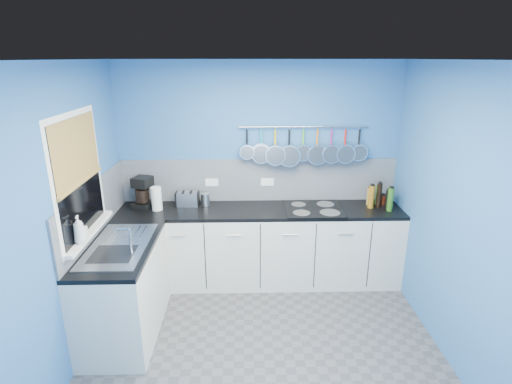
{
  "coord_description": "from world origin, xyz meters",
  "views": [
    {
      "loc": [
        -0.14,
        -3.02,
        2.52
      ],
      "look_at": [
        -0.05,
        0.75,
        1.25
      ],
      "focal_mm": 28.19,
      "sensor_mm": 36.0,
      "label": 1
    }
  ],
  "objects_px": {
    "soap_bottle_a": "(79,230)",
    "canister": "(205,199)",
    "soap_bottle_b": "(82,231)",
    "coffee_maker": "(143,193)",
    "hob": "(314,209)",
    "paper_towel": "(157,199)",
    "toaster": "(187,199)"
  },
  "relations": [
    {
      "from": "soap_bottle_b",
      "to": "canister",
      "type": "xyz_separation_m",
      "value": [
        0.91,
        1.23,
        -0.16
      ]
    },
    {
      "from": "soap_bottle_a",
      "to": "coffee_maker",
      "type": "bearing_deg",
      "value": 79.62
    },
    {
      "from": "canister",
      "to": "hob",
      "type": "xyz_separation_m",
      "value": [
        1.23,
        -0.16,
        -0.06
      ]
    },
    {
      "from": "hob",
      "to": "paper_towel",
      "type": "bearing_deg",
      "value": 179.05
    },
    {
      "from": "toaster",
      "to": "canister",
      "type": "xyz_separation_m",
      "value": [
        0.2,
        0.01,
        -0.01
      ]
    },
    {
      "from": "soap_bottle_a",
      "to": "hob",
      "type": "bearing_deg",
      "value": 27.48
    },
    {
      "from": "canister",
      "to": "hob",
      "type": "distance_m",
      "value": 1.24
    },
    {
      "from": "soap_bottle_a",
      "to": "canister",
      "type": "bearing_deg",
      "value": 54.42
    },
    {
      "from": "canister",
      "to": "coffee_maker",
      "type": "bearing_deg",
      "value": -175.02
    },
    {
      "from": "paper_towel",
      "to": "canister",
      "type": "height_order",
      "value": "paper_towel"
    },
    {
      "from": "paper_towel",
      "to": "hob",
      "type": "distance_m",
      "value": 1.76
    },
    {
      "from": "soap_bottle_b",
      "to": "paper_towel",
      "type": "distance_m",
      "value": 1.16
    },
    {
      "from": "soap_bottle_b",
      "to": "canister",
      "type": "bearing_deg",
      "value": 53.37
    },
    {
      "from": "soap_bottle_a",
      "to": "canister",
      "type": "xyz_separation_m",
      "value": [
        0.91,
        1.28,
        -0.2
      ]
    },
    {
      "from": "coffee_maker",
      "to": "canister",
      "type": "xyz_separation_m",
      "value": [
        0.69,
        0.06,
        -0.11
      ]
    },
    {
      "from": "soap_bottle_b",
      "to": "paper_towel",
      "type": "bearing_deg",
      "value": 70.47
    },
    {
      "from": "paper_towel",
      "to": "soap_bottle_b",
      "type": "bearing_deg",
      "value": -109.53
    },
    {
      "from": "paper_towel",
      "to": "hob",
      "type": "height_order",
      "value": "paper_towel"
    },
    {
      "from": "soap_bottle_b",
      "to": "canister",
      "type": "relative_size",
      "value": 1.21
    },
    {
      "from": "coffee_maker",
      "to": "canister",
      "type": "bearing_deg",
      "value": 24.79
    },
    {
      "from": "canister",
      "to": "hob",
      "type": "relative_size",
      "value": 0.22
    },
    {
      "from": "soap_bottle_b",
      "to": "toaster",
      "type": "bearing_deg",
      "value": 59.86
    },
    {
      "from": "soap_bottle_a",
      "to": "paper_towel",
      "type": "height_order",
      "value": "soap_bottle_a"
    },
    {
      "from": "hob",
      "to": "soap_bottle_a",
      "type": "bearing_deg",
      "value": -152.52
    },
    {
      "from": "soap_bottle_b",
      "to": "canister",
      "type": "height_order",
      "value": "soap_bottle_b"
    },
    {
      "from": "soap_bottle_b",
      "to": "coffee_maker",
      "type": "relative_size",
      "value": 0.49
    },
    {
      "from": "soap_bottle_a",
      "to": "paper_towel",
      "type": "relative_size",
      "value": 0.91
    },
    {
      "from": "coffee_maker",
      "to": "toaster",
      "type": "height_order",
      "value": "coffee_maker"
    },
    {
      "from": "toaster",
      "to": "hob",
      "type": "bearing_deg",
      "value": -3.34
    },
    {
      "from": "paper_towel",
      "to": "toaster",
      "type": "height_order",
      "value": "paper_towel"
    },
    {
      "from": "soap_bottle_a",
      "to": "toaster",
      "type": "bearing_deg",
      "value": 60.81
    },
    {
      "from": "soap_bottle_b",
      "to": "hob",
      "type": "xyz_separation_m",
      "value": [
        2.14,
        1.06,
        -0.23
      ]
    }
  ]
}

